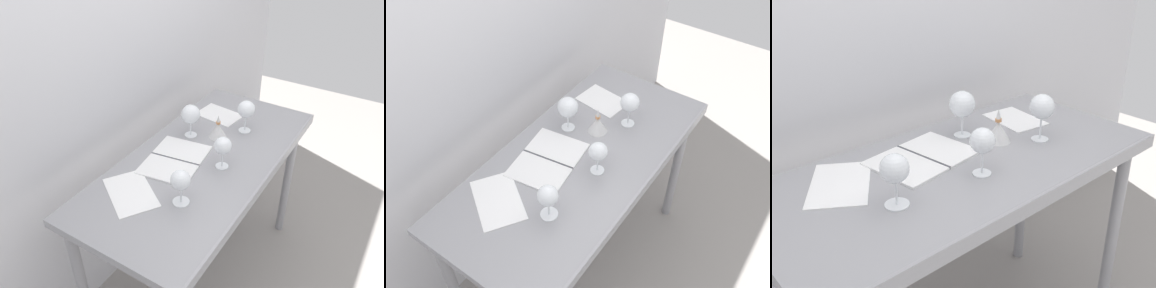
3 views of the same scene
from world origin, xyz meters
TOP-DOWN VIEW (x-y plane):
  - ground_plane at (0.00, 0.00)m, footprint 6.00×6.00m
  - back_wall at (0.00, 0.49)m, footprint 3.80×0.04m
  - steel_counter at (0.00, -0.01)m, footprint 1.40×0.65m
  - wine_glass_far_right at (0.14, 0.16)m, footprint 0.10×0.10m
  - wine_glass_near_center at (-0.01, -0.12)m, footprint 0.08×0.08m
  - wine_glass_near_left at (-0.32, -0.09)m, footprint 0.08×0.08m
  - wine_glass_near_right at (0.33, -0.07)m, footprint 0.09×0.09m
  - open_notebook at (-0.09, 0.10)m, footprint 0.38×0.30m
  - tasting_sheet_upper at (0.41, 0.13)m, footprint 0.19×0.26m
  - tasting_sheet_lower at (-0.39, 0.13)m, footprint 0.30×0.33m
  - decanter_funnel at (0.20, 0.03)m, footprint 0.10×0.10m

SIDE VIEW (x-z plane):
  - ground_plane at x=0.00m, z-range 0.00..0.00m
  - steel_counter at x=0.00m, z-range 0.34..1.24m
  - tasting_sheet_upper at x=0.41m, z-range 0.90..0.90m
  - tasting_sheet_lower at x=-0.39m, z-range 0.90..0.90m
  - open_notebook at x=-0.09m, z-range 0.90..0.91m
  - decanter_funnel at x=0.20m, z-range 0.88..1.01m
  - wine_glass_near_left at x=-0.32m, z-range 0.93..1.09m
  - wine_glass_near_center at x=-0.01m, z-range 0.93..1.09m
  - wine_glass_far_right at x=0.14m, z-range 0.93..1.11m
  - wine_glass_near_right at x=0.33m, z-range 0.94..1.12m
  - back_wall at x=0.00m, z-range 0.00..2.60m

